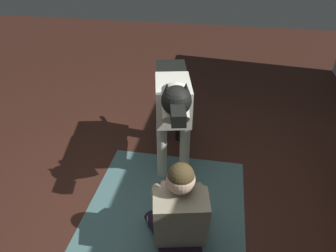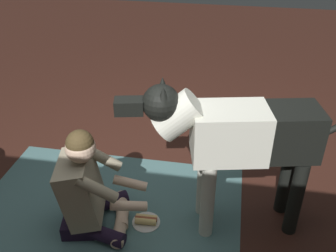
% 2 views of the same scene
% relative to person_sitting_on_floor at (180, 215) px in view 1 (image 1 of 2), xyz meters
% --- Properties ---
extents(ground_plane, '(13.07, 13.07, 0.00)m').
position_rel_person_sitting_on_floor_xyz_m(ground_plane, '(-0.34, -0.43, -0.35)').
color(ground_plane, '#3B1E16').
extents(area_rug, '(2.13, 1.45, 0.01)m').
position_rel_person_sitting_on_floor_xyz_m(area_rug, '(-0.06, -0.17, -0.35)').
color(area_rug, slate).
rests_on(area_rug, ground).
extents(person_sitting_on_floor, '(0.70, 0.57, 0.86)m').
position_rel_person_sitting_on_floor_xyz_m(person_sitting_on_floor, '(0.00, 0.00, 0.00)').
color(person_sitting_on_floor, black).
rests_on(person_sitting_on_floor, ground).
extents(large_dog, '(1.52, 0.51, 1.21)m').
position_rel_person_sitting_on_floor_xyz_m(large_dog, '(-1.03, -0.23, 0.43)').
color(large_dog, silver).
rests_on(large_dog, ground).
extents(hot_dog_on_plate, '(0.22, 0.22, 0.06)m').
position_rel_person_sitting_on_floor_xyz_m(hot_dog_on_plate, '(-0.40, -0.09, -0.33)').
color(hot_dog_on_plate, silver).
rests_on(hot_dog_on_plate, ground).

